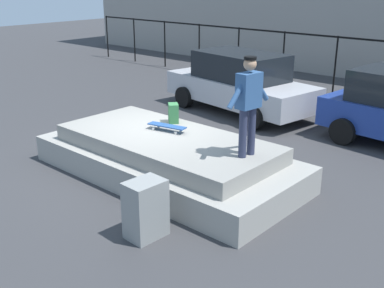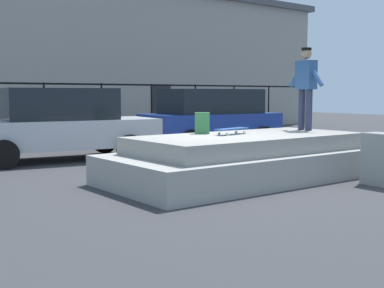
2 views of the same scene
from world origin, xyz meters
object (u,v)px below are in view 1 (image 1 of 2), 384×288
skateboard (167,126)px  car_silver_sedan_near (240,83)px  skateboarder (249,100)px  utility_box (146,209)px  backpack (173,113)px

skateboard → car_silver_sedan_near: car_silver_sedan_near is taller
car_silver_sedan_near → skateboard: bearing=-71.5°
skateboarder → utility_box: skateboarder is taller
skateboarder → backpack: bearing=166.2°
skateboarder → car_silver_sedan_near: (-3.56, 4.63, -0.97)m
skateboard → backpack: 0.61m
backpack → car_silver_sedan_near: 4.23m
backpack → skateboard: bearing=161.2°
skateboard → car_silver_sedan_near: bearing=108.5°
car_silver_sedan_near → utility_box: size_ratio=5.28×
skateboard → backpack: size_ratio=2.07×
backpack → utility_box: bearing=166.4°
skateboarder → skateboard: size_ratio=2.03×
car_silver_sedan_near → skateboarder: bearing=-52.4°
skateboard → utility_box: skateboard is taller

